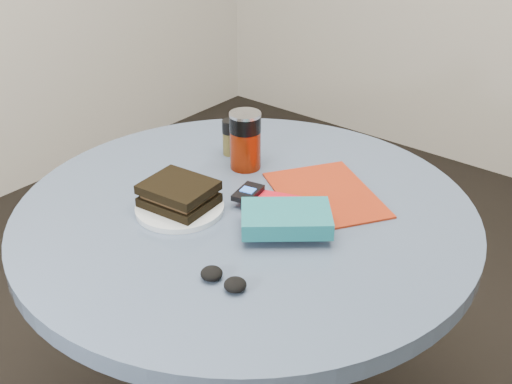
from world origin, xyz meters
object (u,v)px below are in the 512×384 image
Objects in this scene: plate at (180,208)px; pepper_grinder at (230,137)px; sandwich at (179,194)px; magazine at (326,195)px; red_book at (286,208)px; mp3_player at (248,193)px; novel at (286,218)px; table at (246,269)px; soda_can at (245,140)px; headphones at (223,279)px.

plate is 2.09× the size of pepper_grinder.
magazine is at bearing 49.39° from sandwich.
red_book is at bearing 36.59° from plate.
sandwich is at bearing -130.05° from mp3_player.
sandwich reaches higher than novel.
sandwich is 0.29m from pepper_grinder.
table is 11.75× the size of mp3_player.
red_book is (0.19, 0.13, -0.03)m from sandwich.
soda_can reaches higher than novel.
soda_can is at bearing 131.95° from red_book.
headphones is at bearing -126.37° from novel.
table is 0.24m from novel.
red_book is (0.18, 0.14, 0.01)m from plate.
soda_can is 0.18m from mp3_player.
table is 0.20m from red_book.
novel is at bearing 15.94° from sandwich.
plate is 1.96× the size of headphones.
sandwich is 1.81× the size of mp3_player.
mp3_player is (-0.12, -0.13, 0.02)m from magazine.
pepper_grinder is 0.31m from magazine.
pepper_grinder is at bearing 140.13° from mp3_player.
pepper_grinder is (-0.08, 0.03, -0.02)m from soda_can.
plate is at bearing -70.42° from pepper_grinder.
magazine is at bearing 57.20° from novel.
novel is (0.24, 0.07, -0.00)m from sandwich.
pepper_grinder is at bearing 108.91° from sandwich.
mp3_player is (-0.09, -0.02, 0.01)m from red_book.
plate is 0.69× the size of magazine.
soda_can is (-0.12, 0.15, 0.23)m from table.
mp3_player reaches higher than headphones.
table is 0.19m from mp3_player.
headphones reaches higher than magazine.
soda_can is at bearing 94.05° from sandwich.
headphones reaches higher than table.
plate is at bearing -136.12° from table.
soda_can is at bearing 125.08° from headphones.
soda_can is 0.24m from magazine.
plate is 0.33m from magazine.
soda_can is 0.31m from novel.
soda_can is at bearing 129.85° from table.
soda_can is at bearing -145.77° from magazine.
plate is 2.24× the size of mp3_player.
mp3_player is at bearing -48.11° from soda_can.
table is at bearing 128.65° from novel.
headphones is (0.15, -0.25, -0.01)m from mp3_player.
sandwich is 0.15m from mp3_player.
headphones is at bearing -96.95° from red_book.
novel is at bearing -32.05° from pepper_grinder.
magazine is 0.39m from headphones.
magazine is (0.23, 0.01, -0.07)m from soda_can.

